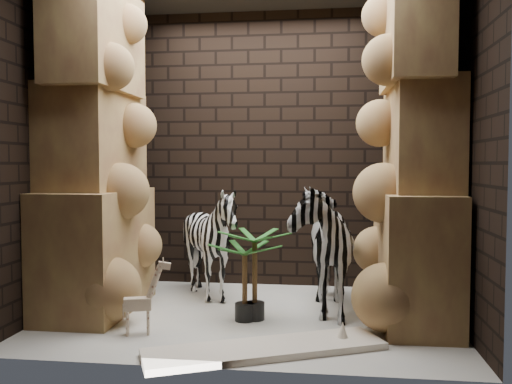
# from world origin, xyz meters

# --- Properties ---
(floor) EXTENTS (3.50, 3.50, 0.00)m
(floor) POSITION_xyz_m (0.00, 0.00, 0.00)
(floor) COLOR beige
(floor) RESTS_ON ground
(wall_back) EXTENTS (3.50, 0.00, 3.50)m
(wall_back) POSITION_xyz_m (0.00, 1.25, 1.50)
(wall_back) COLOR black
(wall_back) RESTS_ON ground
(wall_front) EXTENTS (3.50, 0.00, 3.50)m
(wall_front) POSITION_xyz_m (0.00, -1.25, 1.50)
(wall_front) COLOR black
(wall_front) RESTS_ON ground
(wall_left) EXTENTS (0.00, 3.00, 3.00)m
(wall_left) POSITION_xyz_m (-1.75, 0.00, 1.50)
(wall_left) COLOR black
(wall_left) RESTS_ON ground
(wall_right) EXTENTS (0.00, 3.00, 3.00)m
(wall_right) POSITION_xyz_m (1.75, 0.00, 1.50)
(wall_right) COLOR black
(wall_right) RESTS_ON ground
(rock_pillar_left) EXTENTS (0.68, 1.30, 3.00)m
(rock_pillar_left) POSITION_xyz_m (-1.40, 0.00, 1.50)
(rock_pillar_left) COLOR tan
(rock_pillar_left) RESTS_ON floor
(rock_pillar_right) EXTENTS (0.58, 1.25, 3.00)m
(rock_pillar_right) POSITION_xyz_m (1.42, 0.00, 1.50)
(rock_pillar_right) COLOR tan
(rock_pillar_right) RESTS_ON floor
(zebra_right) EXTENTS (0.75, 1.22, 1.38)m
(zebra_right) POSITION_xyz_m (0.60, 0.24, 0.69)
(zebra_right) COLOR white
(zebra_right) RESTS_ON floor
(zebra_left) EXTENTS (1.09, 1.26, 1.01)m
(zebra_left) POSITION_xyz_m (-0.45, 0.52, 0.50)
(zebra_left) COLOR white
(zebra_left) RESTS_ON floor
(giraffe_toy) EXTENTS (0.33, 0.19, 0.62)m
(giraffe_toy) POSITION_xyz_m (-0.79, -0.63, 0.31)
(giraffe_toy) COLOR beige
(giraffe_toy) RESTS_ON floor
(palm_front) EXTENTS (0.36, 0.36, 0.78)m
(palm_front) POSITION_xyz_m (0.07, -0.11, 0.39)
(palm_front) COLOR #1C4A21
(palm_front) RESTS_ON floor
(palm_back) EXTENTS (0.36, 0.36, 0.68)m
(palm_back) POSITION_xyz_m (-0.01, -0.15, 0.34)
(palm_back) COLOR #1C4A21
(palm_back) RESTS_ON floor
(surfboard) EXTENTS (1.75, 1.10, 0.05)m
(surfboard) POSITION_xyz_m (0.25, -0.90, 0.03)
(surfboard) COLOR white
(surfboard) RESTS_ON floor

